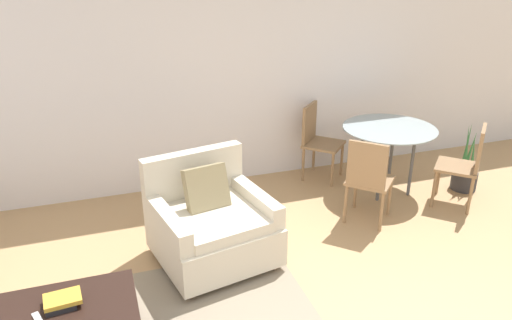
% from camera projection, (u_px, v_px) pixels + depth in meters
% --- Properties ---
extents(wall_back, '(12.00, 0.06, 2.75)m').
position_uv_depth(wall_back, '(224.00, 65.00, 5.50)').
color(wall_back, white).
rests_on(wall_back, ground_plane).
extents(armchair, '(1.10, 1.08, 0.91)m').
position_uv_depth(armchair, '(211.00, 224.00, 4.35)').
color(armchair, beige).
rests_on(armchair, ground_plane).
extents(book_stack, '(0.25, 0.20, 0.07)m').
position_uv_depth(book_stack, '(62.00, 301.00, 3.26)').
color(book_stack, black).
rests_on(book_stack, ottoman).
extents(tv_remote_primary, '(0.09, 0.17, 0.01)m').
position_uv_depth(tv_remote_primary, '(38.00, 320.00, 3.15)').
color(tv_remote_primary, '#B7B7BC').
rests_on(tv_remote_primary, ottoman).
extents(dining_table, '(1.02, 1.02, 0.76)m').
position_uv_depth(dining_table, '(389.00, 136.00, 5.49)').
color(dining_table, '#99A8AD').
rests_on(dining_table, ground_plane).
extents(dining_chair_near_left, '(0.59, 0.59, 0.90)m').
position_uv_depth(dining_chair_near_left, '(368.00, 176.00, 4.86)').
color(dining_chair_near_left, '#93704C').
rests_on(dining_chair_near_left, ground_plane).
extents(dining_chair_near_right, '(0.59, 0.59, 0.90)m').
position_uv_depth(dining_chair_near_right, '(467.00, 161.00, 5.20)').
color(dining_chair_near_right, '#93704C').
rests_on(dining_chair_near_right, ground_plane).
extents(dining_chair_far_left, '(0.59, 0.59, 0.90)m').
position_uv_depth(dining_chair_far_left, '(317.00, 137.00, 5.88)').
color(dining_chair_far_left, '#93704C').
rests_on(dining_chair_far_left, ground_plane).
extents(potted_plant_small, '(0.28, 0.28, 0.79)m').
position_uv_depth(potted_plant_small, '(465.00, 174.00, 5.70)').
color(potted_plant_small, '#333338').
rests_on(potted_plant_small, ground_plane).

